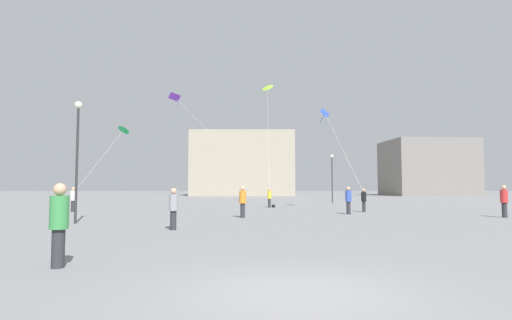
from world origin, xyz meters
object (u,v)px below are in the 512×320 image
object	(u,v)px
person_in_grey	(173,207)
kite_lime_diamond	(267,88)
person_in_blue	(348,199)
person_in_black	(364,199)
person_in_green	(59,221)
kite_emerald_diamond	(124,130)
building_centre_hall	(427,168)
building_left_hall	(243,165)
lamppost_west	(77,143)
kite_violet_delta	(177,99)
person_in_orange	(243,200)
handbag_beside_flyer	(273,206)
person_in_red	(504,200)
kite_cobalt_delta	(326,115)
person_in_yellow	(269,197)
lamppost_east	(332,171)
person_in_white	(73,198)

from	to	relation	value
person_in_grey	kite_lime_diamond	distance (m)	29.51
person_in_blue	person_in_black	world-z (taller)	person_in_blue
person_in_green	person_in_grey	xyz separation A→B (m)	(1.19, 7.77, -0.07)
kite_emerald_diamond	building_centre_hall	xyz separation A→B (m)	(47.69, 38.59, -1.97)
building_left_hall	lamppost_west	xyz separation A→B (m)	(-7.96, -62.19, -2.25)
person_in_green	kite_violet_delta	size ratio (longest dim) A/B	0.19
person_in_orange	person_in_blue	xyz separation A→B (m)	(6.75, 2.66, -0.02)
person_in_green	handbag_beside_flyer	distance (m)	26.31
person_in_grey	person_in_black	size ratio (longest dim) A/B	1.06
person_in_black	kite_emerald_diamond	distance (m)	24.35
person_in_red	kite_cobalt_delta	size ratio (longest dim) A/B	0.28
person_in_green	building_left_hall	bearing A→B (deg)	-132.36
person_in_green	handbag_beside_flyer	world-z (taller)	person_in_green
person_in_yellow	person_in_orange	size ratio (longest dim) A/B	0.91
kite_violet_delta	kite_emerald_diamond	bearing A→B (deg)	-174.76
person_in_green	kite_lime_diamond	distance (m)	36.85
person_in_orange	building_left_hall	xyz separation A→B (m)	(-0.05, 58.77, 5.15)
person_in_green	lamppost_east	bearing A→B (deg)	-150.55
person_in_grey	person_in_blue	distance (m)	13.24
kite_cobalt_delta	building_centre_hall	size ratio (longest dim) A/B	0.43
kite_violet_delta	person_in_green	bearing A→B (deg)	-85.21
person_in_green	kite_emerald_diamond	size ratio (longest dim) A/B	0.15
kite_violet_delta	person_in_blue	bearing A→B (deg)	-47.83
person_in_orange	kite_lime_diamond	size ratio (longest dim) A/B	0.15
person_in_green	kite_cobalt_delta	size ratio (longest dim) A/B	0.27
person_in_white	kite_emerald_diamond	xyz separation A→B (m)	(0.10, 11.34, 6.38)
kite_cobalt_delta	lamppost_west	distance (m)	19.61
person_in_red	building_centre_hall	bearing A→B (deg)	110.87
person_in_orange	kite_violet_delta	bearing A→B (deg)	130.74
person_in_grey	lamppost_east	distance (m)	30.21
kite_lime_diamond	lamppost_east	world-z (taller)	kite_lime_diamond
person_in_blue	person_in_red	bearing A→B (deg)	-47.56
kite_lime_diamond	handbag_beside_flyer	xyz separation A→B (m)	(-0.04, -8.95, -12.28)
kite_violet_delta	lamppost_east	bearing A→B (deg)	11.78
person_in_orange	person_in_red	bearing A→B (deg)	18.44
person_in_red	kite_violet_delta	size ratio (longest dim) A/B	0.19
kite_violet_delta	kite_cobalt_delta	bearing A→B (deg)	-32.26
person_in_orange	kite_emerald_diamond	world-z (taller)	kite_emerald_diamond
person_in_black	person_in_yellow	bearing A→B (deg)	-131.61
kite_lime_diamond	kite_emerald_diamond	world-z (taller)	kite_lime_diamond
building_centre_hall	person_in_white	bearing A→B (deg)	-133.75
person_in_white	person_in_black	world-z (taller)	person_in_white
person_in_grey	person_in_green	bearing A→B (deg)	-6.45
person_in_green	person_in_grey	size ratio (longest dim) A/B	1.08
kite_violet_delta	building_centre_hall	distance (m)	57.42
kite_emerald_diamond	lamppost_west	size ratio (longest dim) A/B	2.07
kite_violet_delta	lamppost_west	bearing A→B (deg)	-93.67
person_in_green	lamppost_west	world-z (taller)	lamppost_west
person_in_yellow	kite_violet_delta	xyz separation A→B (m)	(-8.90, 6.38, 9.66)
person_in_blue	handbag_beside_flyer	bearing A→B (deg)	88.70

